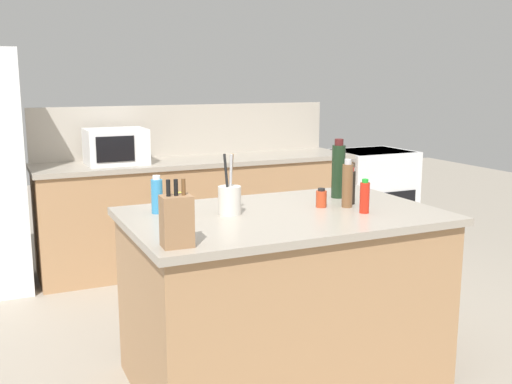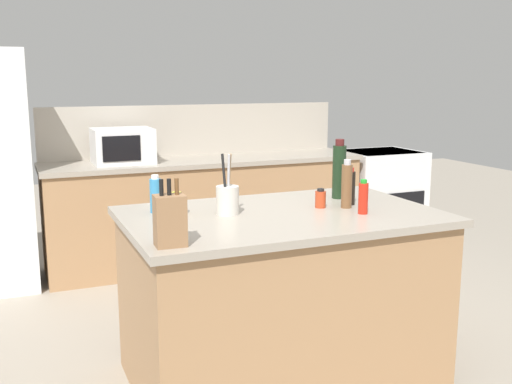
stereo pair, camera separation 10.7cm
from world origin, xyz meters
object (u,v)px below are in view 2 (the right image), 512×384
at_px(microwave, 123,146).
at_px(spice_jar_paprika, 320,199).
at_px(range_oven, 379,196).
at_px(utensil_crock, 227,199).
at_px(soy_sauce_bottle, 350,187).
at_px(knife_block, 170,220).
at_px(wine_bottle, 339,171).
at_px(dish_soap_bottle, 156,195).
at_px(hot_sauce_bottle, 363,198).
at_px(pepper_grinder, 347,185).
at_px(honey_jar, 177,204).

bearing_deg(microwave, spice_jar_paprika, -72.61).
height_order(range_oven, microwave, microwave).
relative_size(utensil_crock, soy_sauce_bottle, 1.53).
relative_size(microwave, spice_jar_paprika, 4.56).
distance_m(microwave, knife_block, 2.60).
height_order(range_oven, wine_bottle, wine_bottle).
relative_size(dish_soap_bottle, hot_sauce_bottle, 1.11).
bearing_deg(hot_sauce_bottle, pepper_grinder, 91.35).
relative_size(soy_sauce_bottle, hot_sauce_bottle, 1.15).
bearing_deg(honey_jar, spice_jar_paprika, -9.84).
relative_size(honey_jar, spice_jar_paprika, 1.13).
distance_m(honey_jar, hot_sauce_bottle, 0.98).
distance_m(microwave, soy_sauce_bottle, 2.33).
xyz_separation_m(soy_sauce_bottle, hot_sauce_bottle, (-0.06, -0.23, -0.01)).
xyz_separation_m(utensil_crock, spice_jar_paprika, (0.53, -0.04, -0.03)).
height_order(wine_bottle, spice_jar_paprika, wine_bottle).
height_order(spice_jar_paprika, pepper_grinder, pepper_grinder).
xyz_separation_m(range_oven, honey_jar, (-2.66, -2.03, 0.53)).
relative_size(microwave, honey_jar, 4.03).
distance_m(range_oven, wine_bottle, 2.65).
relative_size(range_oven, spice_jar_paprika, 8.63).
bearing_deg(pepper_grinder, honey_jar, 167.95).
distance_m(knife_block, pepper_grinder, 1.15).
distance_m(range_oven, hot_sauce_bottle, 3.01).
bearing_deg(honey_jar, pepper_grinder, -12.05).
height_order(utensil_crock, pepper_grinder, utensil_crock).
height_order(range_oven, knife_block, knife_block).
xyz_separation_m(dish_soap_bottle, hot_sauce_bottle, (1.00, -0.45, -0.01)).
relative_size(dish_soap_bottle, pepper_grinder, 0.76).
relative_size(honey_jar, wine_bottle, 0.34).
height_order(microwave, pepper_grinder, microwave).
distance_m(honey_jar, wine_bottle, 1.01).
xyz_separation_m(microwave, pepper_grinder, (0.81, -2.22, -0.02)).
bearing_deg(hot_sauce_bottle, range_oven, 53.77).
bearing_deg(knife_block, hot_sauce_bottle, 13.24).
xyz_separation_m(knife_block, pepper_grinder, (1.09, 0.36, 0.01)).
height_order(wine_bottle, soy_sauce_bottle, wine_bottle).
bearing_deg(hot_sauce_bottle, honey_jar, 158.73).
bearing_deg(wine_bottle, soy_sauce_bottle, -100.31).
distance_m(range_oven, soy_sauce_bottle, 2.80).
bearing_deg(soy_sauce_bottle, honey_jar, 172.54).
bearing_deg(spice_jar_paprika, utensil_crock, 175.31).
bearing_deg(knife_block, spice_jar_paprika, 26.49).
relative_size(range_oven, microwave, 1.89).
distance_m(hot_sauce_bottle, pepper_grinder, 0.17).
distance_m(knife_block, soy_sauce_bottle, 1.23).
bearing_deg(pepper_grinder, dish_soap_bottle, 163.71).
distance_m(utensil_crock, honey_jar, 0.27).
bearing_deg(hot_sauce_bottle, utensil_crock, 158.33).
bearing_deg(microwave, wine_bottle, -65.34).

